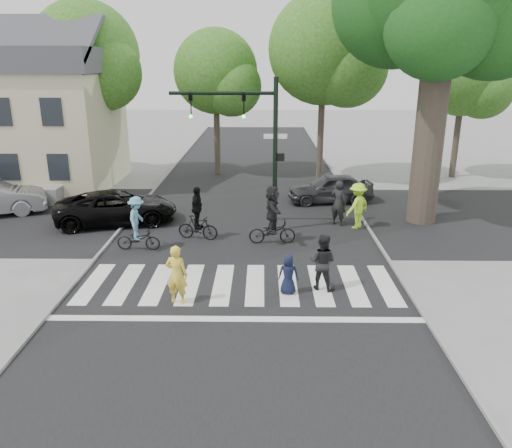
{
  "coord_description": "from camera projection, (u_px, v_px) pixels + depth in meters",
  "views": [
    {
      "loc": [
        0.71,
        -12.99,
        6.5
      ],
      "look_at": [
        0.5,
        3.0,
        1.3
      ],
      "focal_mm": 35.0,
      "sensor_mm": 36.0,
      "label": 1
    }
  ],
  "objects": [
    {
      "name": "road_cross",
      "position": [
        246.0,
        217.0,
        21.98
      ],
      "size": [
        70.0,
        10.0,
        0.01
      ],
      "primitive_type": "cube",
      "color": "black",
      "rests_on": "ground"
    },
    {
      "name": "pedestrian_adult",
      "position": [
        322.0,
        262.0,
        14.77
      ],
      "size": [
        1.03,
        0.93,
        1.72
      ],
      "primitive_type": "imported",
      "rotation": [
        0.0,
        0.0,
        2.73
      ],
      "color": "black",
      "rests_on": "ground"
    },
    {
      "name": "curb_right",
      "position": [
        376.0,
        239.0,
        19.05
      ],
      "size": [
        0.1,
        70.0,
        0.1
      ],
      "primitive_type": "cube",
      "color": "gray",
      "rests_on": "ground"
    },
    {
      "name": "car_grey",
      "position": [
        330.0,
        188.0,
        24.1
      ],
      "size": [
        4.26,
        2.13,
        1.39
      ],
      "primitive_type": "imported",
      "rotation": [
        0.0,
        0.0,
        -1.45
      ],
      "color": "#333237",
      "rests_on": "ground"
    },
    {
      "name": "traffic_signal",
      "position": [
        253.0,
        134.0,
        19.06
      ],
      "size": [
        4.45,
        0.29,
        6.0
      ],
      "color": "black",
      "rests_on": "ground"
    },
    {
      "name": "bg_tree_2",
      "position": [
        220.0,
        75.0,
        28.41
      ],
      "size": [
        5.04,
        4.8,
        8.4
      ],
      "color": "brown",
      "rests_on": "ground"
    },
    {
      "name": "bg_tree_0",
      "position": [
        5.0,
        69.0,
        27.87
      ],
      "size": [
        5.46,
        5.2,
        8.97
      ],
      "color": "brown",
      "rests_on": "ground"
    },
    {
      "name": "bg_tree_1",
      "position": [
        90.0,
        59.0,
        27.15
      ],
      "size": [
        6.09,
        5.8,
        9.8
      ],
      "color": "brown",
      "rests_on": "ground"
    },
    {
      "name": "bg_tree_3",
      "position": [
        330.0,
        54.0,
        26.7
      ],
      "size": [
        6.3,
        6.0,
        10.2
      ],
      "color": "brown",
      "rests_on": "ground"
    },
    {
      "name": "cyclist_left",
      "position": [
        137.0,
        227.0,
        17.87
      ],
      "size": [
        1.6,
        1.05,
        2.0
      ],
      "color": "black",
      "rests_on": "ground"
    },
    {
      "name": "cyclist_mid",
      "position": [
        197.0,
        218.0,
        18.97
      ],
      "size": [
        1.64,
        1.02,
        2.07
      ],
      "color": "black",
      "rests_on": "ground"
    },
    {
      "name": "car_suv",
      "position": [
        116.0,
        207.0,
        20.92
      ],
      "size": [
        5.39,
        3.43,
        1.38
      ],
      "primitive_type": "imported",
      "rotation": [
        0.0,
        0.0,
        1.81
      ],
      "color": "black",
      "rests_on": "ground"
    },
    {
      "name": "curb_left",
      "position": [
        113.0,
        238.0,
        19.18
      ],
      "size": [
        0.1,
        70.0,
        0.1
      ],
      "primitive_type": "cube",
      "color": "gray",
      "rests_on": "ground"
    },
    {
      "name": "ground",
      "position": [
        237.0,
        299.0,
        14.37
      ],
      "size": [
        120.0,
        120.0,
        0.0
      ],
      "primitive_type": "plane",
      "color": "gray",
      "rests_on": "ground"
    },
    {
      "name": "pedestrian_child",
      "position": [
        288.0,
        274.0,
        14.54
      ],
      "size": [
        0.63,
        0.45,
        1.22
      ],
      "primitive_type": "imported",
      "rotation": [
        0.0,
        0.0,
        3.03
      ],
      "color": "black",
      "rests_on": "ground"
    },
    {
      "name": "road_stem",
      "position": [
        244.0,
        240.0,
        19.13
      ],
      "size": [
        10.0,
        70.0,
        0.01
      ],
      "primitive_type": "cube",
      "color": "black",
      "rests_on": "ground"
    },
    {
      "name": "cyclist_right",
      "position": [
        272.0,
        218.0,
        18.5
      ],
      "size": [
        1.77,
        1.65,
        2.22
      ],
      "color": "black",
      "rests_on": "ground"
    },
    {
      "name": "crosswalk",
      "position": [
        238.0,
        289.0,
        15.0
      ],
      "size": [
        10.0,
        3.85,
        0.01
      ],
      "color": "silver",
      "rests_on": "ground"
    },
    {
      "name": "bystander_hivis",
      "position": [
        357.0,
        206.0,
        20.25
      ],
      "size": [
        1.38,
        1.33,
        1.89
      ],
      "primitive_type": "imported",
      "rotation": [
        0.0,
        0.0,
        3.86
      ],
      "color": "#BEFF2E",
      "rests_on": "ground"
    },
    {
      "name": "bystander_dark",
      "position": [
        338.0,
        203.0,
        20.6
      ],
      "size": [
        0.83,
        0.76,
        1.91
      ],
      "primitive_type": "imported",
      "rotation": [
        0.0,
        0.0,
        2.56
      ],
      "color": "black",
      "rests_on": "ground"
    },
    {
      "name": "pedestrian_woman",
      "position": [
        177.0,
        275.0,
        13.88
      ],
      "size": [
        0.7,
        0.54,
        1.73
      ],
      "primitive_type": "imported",
      "rotation": [
        0.0,
        0.0,
        2.93
      ],
      "color": "yellow",
      "rests_on": "ground"
    },
    {
      "name": "house",
      "position": [
        35.0,
        115.0,
        26.64
      ],
      "size": [
        8.4,
        8.1,
        8.82
      ],
      "color": "beige",
      "rests_on": "ground"
    },
    {
      "name": "bg_tree_4",
      "position": [
        469.0,
        79.0,
        27.81
      ],
      "size": [
        4.83,
        4.6,
        8.15
      ],
      "color": "brown",
      "rests_on": "ground"
    }
  ]
}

